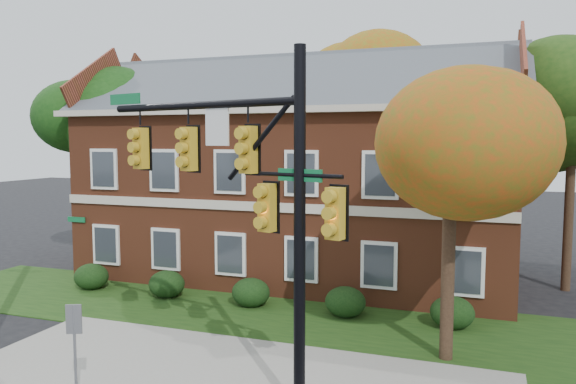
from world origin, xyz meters
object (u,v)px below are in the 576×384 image
(hedge_right, at_px, (345,302))
(tree_near_right, at_px, (461,115))
(apartment_building, at_px, (298,163))
(sign_post, at_px, (75,338))
(tree_left_rear, at_px, (98,126))
(hedge_left, at_px, (167,284))
(tree_far_rear, at_px, (366,89))
(traffic_signal, at_px, (246,188))
(hedge_far_left, at_px, (91,277))
(hedge_far_right, at_px, (452,313))
(hedge_center, at_px, (251,293))

(hedge_right, relative_size, tree_near_right, 0.16)
(apartment_building, bearing_deg, sign_post, -92.71)
(apartment_building, xyz_separation_m, tree_left_rear, (-9.73, -1.12, 1.69))
(hedge_left, height_order, hedge_right, same)
(tree_near_right, relative_size, sign_post, 3.60)
(hedge_left, relative_size, tree_near_right, 0.16)
(apartment_building, distance_m, tree_far_rear, 8.84)
(tree_left_rear, distance_m, traffic_signal, 16.76)
(tree_left_rear, bearing_deg, tree_near_right, -22.36)
(apartment_building, xyz_separation_m, tree_far_rear, (1.34, 7.84, 3.86))
(hedge_far_left, bearing_deg, traffic_signal, -34.52)
(hedge_far_left, height_order, hedge_left, same)
(hedge_right, relative_size, traffic_signal, 0.18)
(hedge_left, height_order, tree_near_right, tree_near_right)
(tree_far_rear, distance_m, traffic_signal, 20.32)
(tree_left_rear, height_order, traffic_signal, tree_left_rear)
(tree_near_right, bearing_deg, hedge_far_right, 94.52)
(hedge_far_left, height_order, traffic_signal, traffic_signal)
(tree_far_rear, bearing_deg, hedge_far_left, -122.50)
(tree_near_right, distance_m, traffic_signal, 6.13)
(tree_far_rear, height_order, traffic_signal, tree_far_rear)
(tree_near_right, relative_size, traffic_signal, 1.08)
(hedge_right, relative_size, hedge_far_right, 1.00)
(tree_left_rear, bearing_deg, apartment_building, 6.54)
(apartment_building, height_order, tree_far_rear, tree_far_rear)
(hedge_left, relative_size, hedge_far_right, 1.00)
(hedge_far_left, xyz_separation_m, tree_left_rear, (-2.73, 4.14, 6.16))
(apartment_building, relative_size, tree_far_rear, 1.63)
(hedge_far_left, xyz_separation_m, hedge_right, (10.50, 0.00, 0.00))
(hedge_right, bearing_deg, traffic_signal, -95.33)
(hedge_right, xyz_separation_m, traffic_signal, (-0.63, -6.79, 4.42))
(hedge_far_left, relative_size, hedge_right, 1.00)
(hedge_far_right, xyz_separation_m, tree_near_right, (0.22, -2.83, 6.14))
(tree_far_rear, relative_size, sign_post, 4.84)
(hedge_far_left, height_order, hedge_far_right, same)
(hedge_right, bearing_deg, hedge_left, 180.00)
(hedge_center, bearing_deg, traffic_signal, -67.10)
(traffic_signal, bearing_deg, hedge_far_right, 73.65)
(hedge_left, bearing_deg, tree_left_rear, 146.41)
(hedge_far_right, bearing_deg, apartment_building, 143.11)
(hedge_left, distance_m, hedge_center, 3.50)
(hedge_far_right, relative_size, tree_left_rear, 0.16)
(hedge_left, distance_m, tree_left_rear, 9.69)
(hedge_center, xyz_separation_m, tree_near_right, (7.22, -2.83, 6.14))
(apartment_building, distance_m, hedge_center, 6.89)
(hedge_right, height_order, tree_left_rear, tree_left_rear)
(hedge_far_right, xyz_separation_m, tree_left_rear, (-16.73, 4.14, 6.16))
(tree_near_right, bearing_deg, tree_far_rear, 110.27)
(hedge_left, bearing_deg, hedge_far_left, 180.00)
(traffic_signal, relative_size, sign_post, 3.35)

